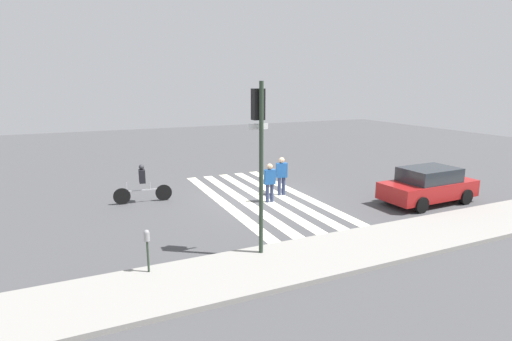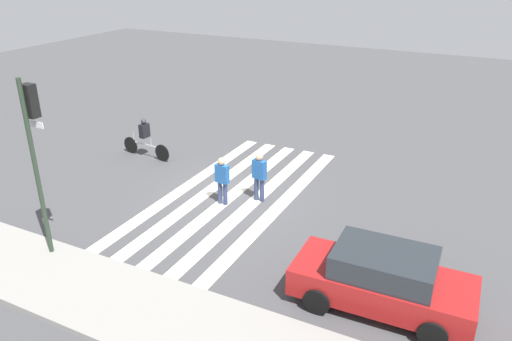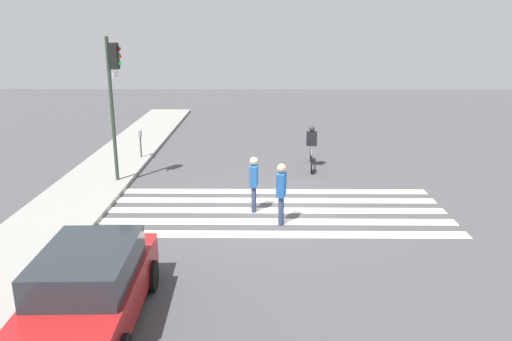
{
  "view_description": "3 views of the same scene",
  "coord_description": "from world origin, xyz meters",
  "px_view_note": "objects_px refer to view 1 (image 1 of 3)",
  "views": [
    {
      "loc": [
        7.21,
        15.16,
        4.89
      ],
      "look_at": [
        0.4,
        0.26,
        1.32
      ],
      "focal_mm": 28.0,
      "sensor_mm": 36.0,
      "label": 1
    },
    {
      "loc": [
        -7.65,
        13.33,
        7.72
      ],
      "look_at": [
        -1.03,
        0.2,
        1.22
      ],
      "focal_mm": 35.0,
      "sensor_mm": 36.0,
      "label": 2
    },
    {
      "loc": [
        -13.93,
        0.49,
        5.26
      ],
      "look_at": [
        -0.28,
        0.61,
        1.32
      ],
      "focal_mm": 35.0,
      "sensor_mm": 36.0,
      "label": 3
    }
  ],
  "objects_px": {
    "parking_meter": "(147,242)",
    "car_parked_silver_sedan": "(428,185)",
    "pedestrian_adult_tall_backpack": "(270,181)",
    "pedestrian_adult_yellow_jacket": "(282,174)",
    "cyclist_mid_street": "(142,182)",
    "traffic_light": "(259,137)"
  },
  "relations": [
    {
      "from": "pedestrian_adult_yellow_jacket",
      "to": "pedestrian_adult_tall_backpack",
      "type": "relative_size",
      "value": 1.04
    },
    {
      "from": "traffic_light",
      "to": "cyclist_mid_street",
      "type": "height_order",
      "value": "traffic_light"
    },
    {
      "from": "car_parked_silver_sedan",
      "to": "parking_meter",
      "type": "bearing_deg",
      "value": 7.28
    },
    {
      "from": "traffic_light",
      "to": "cyclist_mid_street",
      "type": "xyz_separation_m",
      "value": [
        2.2,
        -6.82,
        -2.6
      ]
    },
    {
      "from": "traffic_light",
      "to": "car_parked_silver_sedan",
      "type": "xyz_separation_m",
      "value": [
        -8.6,
        -1.8,
        -2.71
      ]
    },
    {
      "from": "parking_meter",
      "to": "pedestrian_adult_tall_backpack",
      "type": "xyz_separation_m",
      "value": [
        -5.81,
        -4.68,
        -0.03
      ]
    },
    {
      "from": "traffic_light",
      "to": "parking_meter",
      "type": "distance_m",
      "value": 4.03
    },
    {
      "from": "cyclist_mid_street",
      "to": "car_parked_silver_sedan",
      "type": "distance_m",
      "value": 11.91
    },
    {
      "from": "parking_meter",
      "to": "pedestrian_adult_yellow_jacket",
      "type": "distance_m",
      "value": 8.69
    },
    {
      "from": "cyclist_mid_street",
      "to": "pedestrian_adult_tall_backpack",
      "type": "bearing_deg",
      "value": 160.53
    },
    {
      "from": "parking_meter",
      "to": "car_parked_silver_sedan",
      "type": "bearing_deg",
      "value": -171.18
    },
    {
      "from": "cyclist_mid_street",
      "to": "traffic_light",
      "type": "bearing_deg",
      "value": 112.4
    },
    {
      "from": "parking_meter",
      "to": "pedestrian_adult_yellow_jacket",
      "type": "relative_size",
      "value": 0.75
    },
    {
      "from": "parking_meter",
      "to": "cyclist_mid_street",
      "type": "xyz_separation_m",
      "value": [
        -0.96,
        -6.84,
        -0.09
      ]
    },
    {
      "from": "pedestrian_adult_yellow_jacket",
      "to": "pedestrian_adult_tall_backpack",
      "type": "height_order",
      "value": "pedestrian_adult_yellow_jacket"
    },
    {
      "from": "pedestrian_adult_tall_backpack",
      "to": "cyclist_mid_street",
      "type": "distance_m",
      "value": 5.31
    },
    {
      "from": "cyclist_mid_street",
      "to": "car_parked_silver_sedan",
      "type": "xyz_separation_m",
      "value": [
        -10.8,
        5.02,
        -0.1
      ]
    },
    {
      "from": "pedestrian_adult_tall_backpack",
      "to": "traffic_light",
      "type": "bearing_deg",
      "value": 66.42
    },
    {
      "from": "parking_meter",
      "to": "pedestrian_adult_tall_backpack",
      "type": "distance_m",
      "value": 7.46
    },
    {
      "from": "pedestrian_adult_tall_backpack",
      "to": "parking_meter",
      "type": "bearing_deg",
      "value": 44.94
    },
    {
      "from": "pedestrian_adult_tall_backpack",
      "to": "cyclist_mid_street",
      "type": "xyz_separation_m",
      "value": [
        4.85,
        -2.16,
        -0.06
      ]
    },
    {
      "from": "cyclist_mid_street",
      "to": "car_parked_silver_sedan",
      "type": "relative_size",
      "value": 0.57
    }
  ]
}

